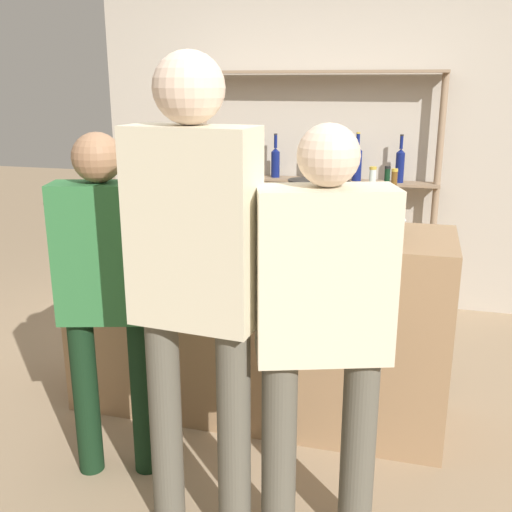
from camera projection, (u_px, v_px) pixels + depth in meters
ground_plane at (256, 406)px, 3.32m from camera, size 16.00×16.00×0.00m
bar_counter at (256, 321)px, 3.17m from camera, size 1.96×0.61×1.02m
back_wall at (320, 125)px, 4.69m from camera, size 3.56×0.12×2.80m
back_shelf at (316, 155)px, 4.58m from camera, size 1.86×0.18×1.81m
counter_bottle_0 at (392, 216)px, 2.66m from camera, size 0.07×0.07×0.34m
counter_bottle_1 at (385, 204)px, 2.98m from camera, size 0.07×0.07×0.31m
counter_bottle_2 at (142, 194)px, 3.20m from camera, size 0.07×0.07×0.34m
counter_bottle_3 at (371, 212)px, 2.73m from camera, size 0.08×0.08×0.34m
counter_bottle_4 at (342, 200)px, 2.96m from camera, size 0.09×0.09×0.37m
counter_bottle_5 at (196, 205)px, 2.96m from camera, size 0.08×0.08×0.32m
wine_glass at (398, 213)px, 2.84m from camera, size 0.08×0.08×0.15m
ice_bucket at (305, 202)px, 3.07m from camera, size 0.18×0.18×0.23m
cork_jar at (276, 214)px, 2.97m from camera, size 0.12×0.12×0.15m
customer_left at (106, 284)px, 2.53m from camera, size 0.44×0.28×1.54m
customer_center at (194, 271)px, 2.12m from camera, size 0.47×0.24×1.83m
customer_right at (323, 317)px, 2.12m from camera, size 0.52×0.35×1.60m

